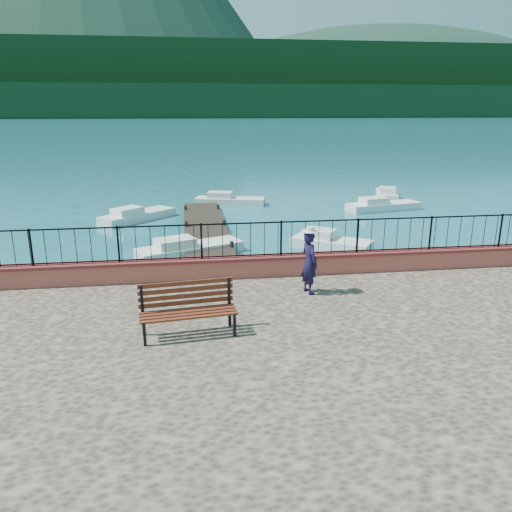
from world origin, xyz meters
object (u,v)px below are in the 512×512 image
object	(u,v)px
boat_0	(190,245)
boat_1	(332,239)
person	(309,263)
boat_2	(384,203)
boat_4	(230,198)
park_bench	(189,320)
boat_5	(387,192)
boat_3	(137,213)

from	to	relation	value
boat_0	boat_1	size ratio (longest dim) A/B	1.30
person	boat_2	bearing A→B (deg)	-43.88
boat_0	boat_4	bearing A→B (deg)	53.96
park_bench	boat_2	world-z (taller)	park_bench
park_bench	boat_5	bearing A→B (deg)	52.03
park_bench	boat_0	distance (m)	10.05
park_bench	boat_3	size ratio (longest dim) A/B	0.48
person	boat_0	xyz separation A→B (m)	(-2.91, 7.95, -1.60)
boat_3	boat_5	xyz separation A→B (m)	(15.74, 4.61, 0.00)
park_bench	boat_1	xyz separation A→B (m)	(6.08, 10.09, -1.12)
boat_0	boat_1	bearing A→B (deg)	-21.30
boat_5	person	bearing A→B (deg)	171.67
boat_3	boat_4	size ratio (longest dim) A/B	1.00
boat_3	boat_4	xyz separation A→B (m)	(5.28, 3.74, 0.00)
person	boat_2	world-z (taller)	person
park_bench	boat_4	world-z (taller)	park_bench
boat_1	boat_2	world-z (taller)	same
boat_0	boat_2	distance (m)	13.69
boat_2	boat_0	bearing A→B (deg)	-156.90
boat_1	boat_4	bearing A→B (deg)	143.04
park_bench	boat_3	xyz separation A→B (m)	(-2.51, 16.92, -1.12)
person	boat_5	size ratio (longest dim) A/B	0.48
park_bench	boat_3	distance (m)	17.14
boat_4	boat_0	bearing A→B (deg)	-89.92
boat_0	boat_4	xyz separation A→B (m)	(2.61, 10.67, 0.00)
person	boat_1	bearing A→B (deg)	-36.28
boat_2	boat_5	size ratio (longest dim) A/B	1.29
boat_2	boat_4	bearing A→B (deg)	150.04
park_bench	boat_5	xyz separation A→B (m)	(13.23, 21.53, -1.12)
boat_1	boat_3	size ratio (longest dim) A/B	0.78
boat_4	boat_5	xyz separation A→B (m)	(10.46, 0.87, 0.00)
park_bench	boat_2	distance (m)	21.12
boat_2	boat_4	world-z (taller)	same
boat_1	boat_0	bearing A→B (deg)	-143.44
boat_0	boat_3	bearing A→B (deg)	88.75
person	boat_1	xyz separation A→B (m)	(3.02, 8.05, -1.60)
park_bench	person	size ratio (longest dim) A/B	1.27
boat_2	boat_5	distance (m)	4.21
park_bench	boat_5	size ratio (longest dim) A/B	0.60
boat_0	boat_5	size ratio (longest dim) A/B	1.27
park_bench	boat_4	distance (m)	20.87
boat_1	boat_4	xyz separation A→B (m)	(-3.32, 10.57, 0.00)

